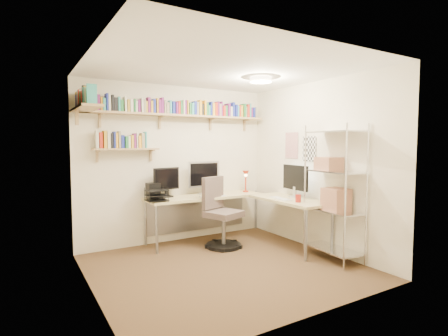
% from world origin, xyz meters
% --- Properties ---
extents(ground, '(3.20, 3.20, 0.00)m').
position_xyz_m(ground, '(0.00, 0.00, 0.00)').
color(ground, '#4F3721').
rests_on(ground, ground).
extents(room_shell, '(3.24, 3.04, 2.52)m').
position_xyz_m(room_shell, '(0.00, 0.00, 1.55)').
color(room_shell, beige).
rests_on(room_shell, ground).
extents(wall_shelves, '(3.12, 1.09, 0.79)m').
position_xyz_m(wall_shelves, '(-0.41, 1.30, 2.02)').
color(wall_shelves, tan).
rests_on(wall_shelves, ground).
extents(corner_desk, '(2.28, 1.93, 1.29)m').
position_xyz_m(corner_desk, '(0.49, 0.97, 0.73)').
color(corner_desk, beige).
rests_on(corner_desk, ground).
extents(office_chair, '(0.60, 0.61, 1.07)m').
position_xyz_m(office_chair, '(0.41, 0.81, 0.45)').
color(office_chair, black).
rests_on(office_chair, ground).
extents(wire_rack, '(0.46, 0.82, 1.83)m').
position_xyz_m(wire_rack, '(1.42, -0.49, 0.98)').
color(wire_rack, silver).
rests_on(wire_rack, ground).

